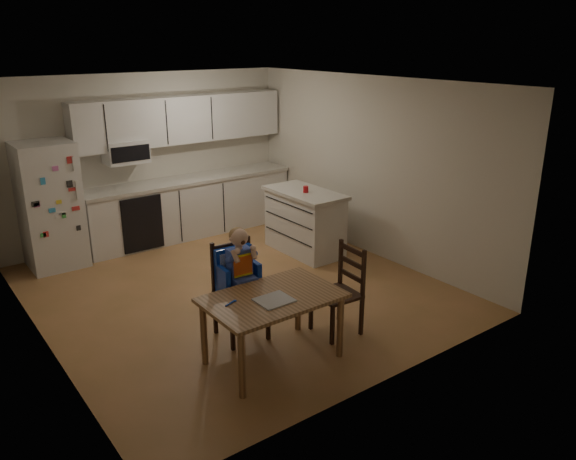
% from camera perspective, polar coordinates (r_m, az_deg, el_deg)
% --- Properties ---
extents(room, '(4.52, 5.01, 2.51)m').
position_cam_1_polar(room, '(7.04, -7.67, 4.63)').
color(room, olive).
rests_on(room, ground).
extents(refrigerator, '(0.72, 0.70, 1.70)m').
position_cam_1_polar(refrigerator, '(8.13, -23.02, 2.30)').
color(refrigerator, silver).
rests_on(refrigerator, ground).
extents(kitchen_run, '(3.37, 0.62, 2.15)m').
position_cam_1_polar(kitchen_run, '(8.87, -10.34, 5.00)').
color(kitchen_run, silver).
rests_on(kitchen_run, ground).
extents(kitchen_island, '(0.65, 1.24, 0.91)m').
position_cam_1_polar(kitchen_island, '(8.09, 1.71, 0.87)').
color(kitchen_island, silver).
rests_on(kitchen_island, ground).
extents(red_cup, '(0.07, 0.07, 0.09)m').
position_cam_1_polar(red_cup, '(7.87, 1.82, 4.16)').
color(red_cup, '#B51016').
rests_on(red_cup, kitchen_island).
extents(dining_table, '(1.27, 0.82, 0.68)m').
position_cam_1_polar(dining_table, '(5.33, -1.58, -7.61)').
color(dining_table, brown).
rests_on(dining_table, ground).
extents(napkin, '(0.32, 0.28, 0.01)m').
position_cam_1_polar(napkin, '(5.20, -1.42, -7.13)').
color(napkin, '#A9A9AD').
rests_on(napkin, dining_table).
extents(toddler_spoon, '(0.12, 0.06, 0.02)m').
position_cam_1_polar(toddler_spoon, '(5.16, -5.92, -7.43)').
color(toddler_spoon, '#1037B7').
rests_on(toddler_spoon, dining_table).
extents(chair_booster, '(0.49, 0.49, 1.20)m').
position_cam_1_polar(chair_booster, '(5.75, -5.12, -4.17)').
color(chair_booster, black).
rests_on(chair_booster, ground).
extents(chair_side, '(0.45, 0.45, 0.95)m').
position_cam_1_polar(chair_side, '(5.92, 5.72, -5.44)').
color(chair_side, black).
rests_on(chair_side, ground).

